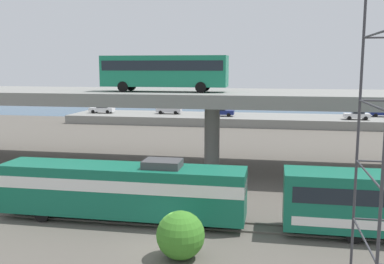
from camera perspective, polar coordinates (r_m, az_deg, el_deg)
ground_plane at (r=25.77m, az=-3.86°, el=-14.69°), size 260.00×260.00×0.00m
rail_strip_near at (r=28.69m, az=-2.21°, el=-12.08°), size 110.00×0.12×0.12m
rail_strip_far at (r=30.05m, az=-1.57°, el=-11.10°), size 110.00×0.12×0.12m
train_locomotive at (r=29.98m, az=-10.48°, el=-7.02°), size 17.34×3.04×4.18m
highway_overpass at (r=43.46m, az=2.62°, el=4.33°), size 96.00×12.24×7.70m
transit_bus_on_overpass at (r=42.45m, az=-3.62°, el=7.97°), size 12.00×2.68×3.40m
pier_parking_lot at (r=78.72m, az=6.12°, el=1.59°), size 60.75×11.10×1.46m
parked_car_0 at (r=76.95m, az=20.47°, el=2.07°), size 4.03×1.92×1.50m
parked_car_1 at (r=81.05m, az=-3.01°, el=2.90°), size 4.54×1.88×1.50m
parked_car_2 at (r=83.07m, az=23.49°, el=2.34°), size 4.69×1.85×1.50m
parked_car_3 at (r=77.43m, az=3.76°, el=2.63°), size 4.42×1.94×1.50m
parked_car_4 at (r=83.94m, az=-11.50°, el=2.93°), size 4.56×1.87×1.50m
harbor_water at (r=101.61m, az=7.13°, el=2.71°), size 140.00×36.00×0.01m
shrub_right at (r=24.01m, az=-1.49°, el=-13.13°), size 2.58×2.58×2.58m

